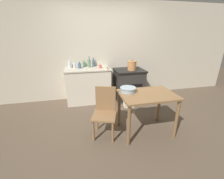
{
  "coord_description": "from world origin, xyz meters",
  "views": [
    {
      "loc": [
        -0.68,
        -2.52,
        1.75
      ],
      "look_at": [
        0.0,
        0.48,
        0.59
      ],
      "focal_mm": 24.0,
      "sensor_mm": 36.0,
      "label": 1
    }
  ],
  "objects": [
    {
      "name": "cup_mid_right",
      "position": [
        -0.14,
        1.25,
        0.95
      ],
      "size": [
        0.07,
        0.07,
        0.09
      ],
      "primitive_type": "cylinder",
      "color": "#B74C42",
      "rests_on": "counter_cabinet"
    },
    {
      "name": "stock_pot",
      "position": [
        0.69,
        1.16,
        0.95
      ],
      "size": [
        0.24,
        0.24,
        0.26
      ],
      "color": "#B77A47",
      "rests_on": "stove"
    },
    {
      "name": "bottle_far_left",
      "position": [
        -0.9,
        1.45,
        1.0
      ],
      "size": [
        0.08,
        0.08,
        0.24
      ],
      "color": "silver",
      "rests_on": "counter_cabinet"
    },
    {
      "name": "wall_back",
      "position": [
        0.0,
        1.58,
        1.27
      ],
      "size": [
        8.0,
        0.07,
        2.55
      ],
      "color": "beige",
      "rests_on": "ground_plane"
    },
    {
      "name": "bottle_center_right",
      "position": [
        -0.4,
        1.4,
        1.01
      ],
      "size": [
        0.07,
        0.07,
        0.29
      ],
      "color": "#517F5B",
      "rests_on": "counter_cabinet"
    },
    {
      "name": "flour_sack",
      "position": [
        0.49,
        0.72,
        0.21
      ],
      "size": [
        0.25,
        0.17,
        0.41
      ],
      "primitive_type": "cube",
      "color": "beige",
      "rests_on": "ground_plane"
    },
    {
      "name": "bottle_center_left",
      "position": [
        -0.53,
        1.49,
        0.97
      ],
      "size": [
        0.06,
        0.06,
        0.17
      ],
      "color": "#517F5B",
      "rests_on": "counter_cabinet"
    },
    {
      "name": "chair",
      "position": [
        -0.29,
        -0.21,
        0.46
      ],
      "size": [
        0.51,
        0.51,
        0.88
      ],
      "rotation": [
        0.0,
        0.0,
        -0.33
      ],
      "color": "olive",
      "rests_on": "ground_plane"
    },
    {
      "name": "cup_right",
      "position": [
        -0.01,
        1.07,
        0.94
      ],
      "size": [
        0.09,
        0.09,
        0.08
      ],
      "primitive_type": "cylinder",
      "color": "beige",
      "rests_on": "counter_cabinet"
    },
    {
      "name": "bottle_center",
      "position": [
        -0.78,
        1.43,
        0.97
      ],
      "size": [
        0.06,
        0.06,
        0.16
      ],
      "color": "silver",
      "rests_on": "counter_cabinet"
    },
    {
      "name": "mixing_bowl_large",
      "position": [
        0.15,
        -0.14,
        0.81
      ],
      "size": [
        0.29,
        0.29,
        0.08
      ],
      "color": "#93A8B2",
      "rests_on": "work_table"
    },
    {
      "name": "ground_plane",
      "position": [
        0.0,
        0.0,
        0.0
      ],
      "size": [
        14.0,
        14.0,
        0.0
      ],
      "primitive_type": "plane",
      "color": "brown"
    },
    {
      "name": "bottle_mid_left",
      "position": [
        -0.28,
        1.49,
        0.99
      ],
      "size": [
        0.06,
        0.06,
        0.23
      ],
      "color": "#3D5675",
      "rests_on": "counter_cabinet"
    },
    {
      "name": "bottle_left",
      "position": [
        -0.65,
        1.36,
        0.97
      ],
      "size": [
        0.08,
        0.08,
        0.17
      ],
      "color": "#3D5675",
      "rests_on": "counter_cabinet"
    },
    {
      "name": "work_table",
      "position": [
        0.46,
        -0.31,
        0.63
      ],
      "size": [
        0.95,
        0.68,
        0.76
      ],
      "color": "olive",
      "rests_on": "ground_plane"
    },
    {
      "name": "stove",
      "position": [
        0.65,
        1.23,
        0.42
      ],
      "size": [
        0.78,
        0.68,
        0.83
      ],
      "color": "#2D2B28",
      "rests_on": "ground_plane"
    },
    {
      "name": "counter_cabinet",
      "position": [
        -0.46,
        1.27,
        0.45
      ],
      "size": [
        1.15,
        0.58,
        0.9
      ],
      "color": "beige",
      "rests_on": "ground_plane"
    }
  ]
}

